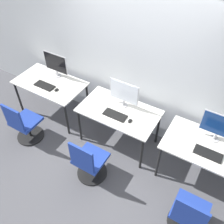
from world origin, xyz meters
name	(u,v)px	position (x,y,z in m)	size (l,w,h in m)	color
ground_plane	(108,154)	(0.00, 0.00, 0.00)	(20.00, 20.00, 0.00)	#4C4C51
wall_back	(136,61)	(0.00, 0.86, 1.40)	(12.00, 0.05, 2.80)	silver
desk_left	(50,85)	(-1.47, 0.37, 0.67)	(1.29, 0.74, 0.74)	silver
monitor_left	(56,64)	(-1.47, 0.61, 1.01)	(0.50, 0.14, 0.47)	#B2B2B7
keyboard_left	(45,86)	(-1.47, 0.24, 0.75)	(0.38, 0.17, 0.02)	black
mouse_left	(56,90)	(-1.20, 0.25, 0.76)	(0.06, 0.09, 0.03)	black
office_chair_left	(24,125)	(-1.43, -0.43, 0.35)	(0.48, 0.48, 0.86)	black
desk_center	(119,114)	(0.00, 0.37, 0.67)	(1.29, 0.74, 0.74)	silver
monitor_center	(124,93)	(0.00, 0.52, 1.01)	(0.50, 0.14, 0.47)	#B2B2B7
keyboard_center	(115,115)	(0.00, 0.24, 0.75)	(0.38, 0.17, 0.02)	black
mouse_center	(130,121)	(0.27, 0.24, 0.76)	(0.06, 0.09, 0.03)	black
office_chair_center	(89,163)	(-0.02, -0.49, 0.35)	(0.48, 0.48, 0.86)	black
desk_right	(209,151)	(1.47, 0.37, 0.67)	(1.29, 0.74, 0.74)	silver
monitor_right	(219,126)	(1.47, 0.56, 1.01)	(0.50, 0.14, 0.47)	#B2B2B7
keyboard_right	(208,154)	(1.47, 0.24, 0.75)	(0.38, 0.17, 0.02)	black
office_chair_right	(188,216)	(1.53, -0.51, 0.35)	(0.48, 0.48, 0.86)	black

